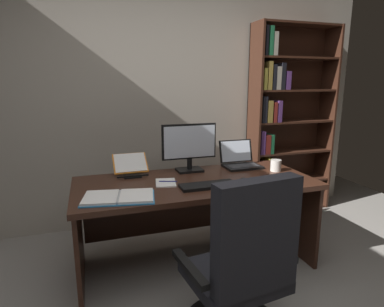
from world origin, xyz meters
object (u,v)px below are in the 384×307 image
coffee_mug (276,165)px  pen (168,181)px  desk (193,199)px  computer_mouse (245,181)px  open_binder (119,197)px  notepad (166,183)px  monitor (189,148)px  bookshelf (282,123)px  keyboard (208,185)px  laptop (240,161)px  office_chair (242,276)px  reading_stand_with_book (131,165)px

coffee_mug → pen: bearing=-177.2°
desk → computer_mouse: size_ratio=17.98×
open_binder → notepad: size_ratio=2.44×
monitor → coffee_mug: bearing=-18.1°
bookshelf → monitor: bearing=-156.7°
keyboard → computer_mouse: size_ratio=4.04×
desk → laptop: 0.61m
desk → bookshelf: size_ratio=0.89×
bookshelf → keyboard: 1.65m
monitor → office_chair: bearing=-92.9°
bookshelf → pen: 1.77m
monitor → pen: 0.43m
monitor → pen: size_ratio=3.44×
computer_mouse → open_binder: bearing=-177.0°
office_chair → pen: size_ratio=7.32×
bookshelf → keyboard: bearing=-141.5°
open_binder → coffee_mug: (1.37, 0.28, 0.04)m
reading_stand_with_book → monitor: bearing=-6.2°
laptop → computer_mouse: laptop is taller
reading_stand_with_book → desk: bearing=-28.9°
notepad → coffee_mug: bearing=2.7°
office_chair → keyboard: 0.76m
monitor → open_binder: bearing=-141.9°
keyboard → computer_mouse: 0.30m
desk → notepad: bearing=-161.9°
monitor → notepad: size_ratio=2.30×
desk → reading_stand_with_book: bearing=151.1°
bookshelf → pen: bearing=-151.5°
open_binder → computer_mouse: bearing=13.2°
bookshelf → monitor: size_ratio=4.35×
computer_mouse → coffee_mug: 0.48m
monitor → coffee_mug: size_ratio=4.85×
desk → computer_mouse: bearing=-37.9°
computer_mouse → notepad: computer_mouse is taller
open_binder → coffee_mug: size_ratio=5.14×
bookshelf → keyboard: size_ratio=4.99×
laptop → notepad: laptop is taller
office_chair → laptop: (0.55, 1.16, 0.34)m
bookshelf → notepad: bearing=-151.8°
computer_mouse → pen: size_ratio=0.74×
office_chair → pen: office_chair is taller
keyboard → open_binder: 0.66m
monitor → notepad: monitor is taller
keyboard → office_chair: bearing=-94.9°
reading_stand_with_book → notepad: size_ratio=1.34×
office_chair → laptop: 1.33m
computer_mouse → open_binder: 0.96m
office_chair → reading_stand_with_book: 1.34m
computer_mouse → pen: computer_mouse is taller
bookshelf → coffee_mug: bearing=-125.4°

